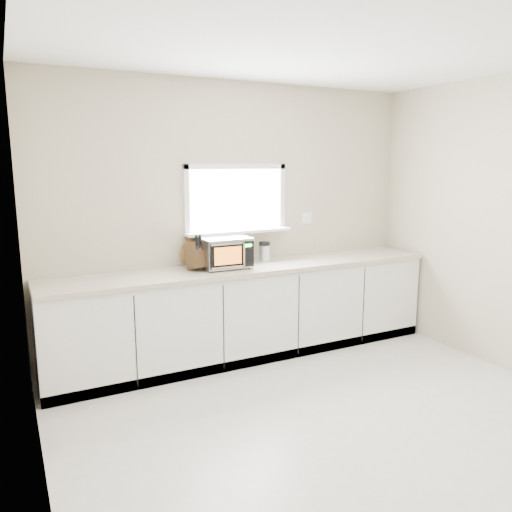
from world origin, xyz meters
TOP-DOWN VIEW (x-y plane):
  - ground at (0.00, 0.00)m, footprint 4.00×4.00m
  - back_wall at (0.00, 2.00)m, footprint 4.00×0.17m
  - cabinets at (0.00, 1.70)m, footprint 3.92×0.60m
  - countertop at (0.00, 1.69)m, footprint 3.92×0.64m
  - microwave at (-0.24, 1.71)m, footprint 0.46×0.39m
  - knife_block at (-0.54, 1.73)m, footprint 0.18×0.26m
  - cutting_board at (-0.48, 1.94)m, footprint 0.26×0.06m
  - coffee_grinder at (0.25, 1.84)m, footprint 0.12×0.12m

SIDE VIEW (x-z plane):
  - ground at x=0.00m, z-range 0.00..0.00m
  - cabinets at x=0.00m, z-range 0.00..0.88m
  - countertop at x=0.00m, z-range 0.88..0.92m
  - coffee_grinder at x=0.25m, z-range 0.92..1.12m
  - cutting_board at x=-0.48m, z-range 0.92..1.18m
  - knife_block at x=-0.54m, z-range 0.90..1.24m
  - microwave at x=-0.24m, z-range 0.93..1.22m
  - back_wall at x=0.00m, z-range 0.01..2.71m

